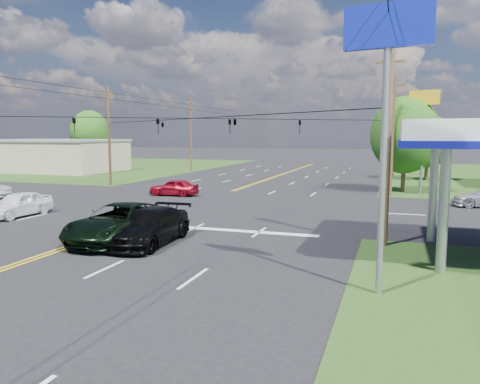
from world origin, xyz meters
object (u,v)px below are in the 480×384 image
(pole_nw, at_px, (109,134))
(tree_right_a, at_px, (405,135))
(pole_ne, at_px, (392,134))
(retail_nw, at_px, (57,156))
(tree_far_l, at_px, (90,133))
(pickup_dkgreen, at_px, (120,223))
(suv_black, at_px, (150,226))
(pole_se, at_px, (388,133))
(polesign_se, at_px, (387,65))
(pole_right_far, at_px, (394,132))
(tree_right_b, at_px, (428,141))
(pole_left_far, at_px, (191,133))
(pickup_white, at_px, (19,204))

(pole_nw, bearing_deg, tree_right_a, 6.34)
(tree_right_a, bearing_deg, pole_ne, -108.43)
(retail_nw, relative_size, tree_far_l, 1.83)
(pickup_dkgreen, distance_m, suv_black, 1.56)
(pole_se, xyz_separation_m, tree_right_a, (1.00, 21.00, -0.05))
(suv_black, distance_m, polesign_se, 12.30)
(pole_se, height_order, pole_right_far, pole_right_far)
(tree_right_a, distance_m, tree_right_b, 12.27)
(pole_right_far, bearing_deg, pole_left_far, 180.00)
(pole_nw, height_order, pickup_dkgreen, pole_nw)
(pickup_white, bearing_deg, tree_right_b, 54.91)
(suv_black, bearing_deg, pickup_dkgreen, 176.50)
(polesign_se, bearing_deg, tree_right_a, 87.93)
(pole_nw, distance_m, pickup_dkgreen, 25.63)
(tree_right_b, relative_size, pickup_white, 1.63)
(polesign_se, bearing_deg, pole_nw, 136.54)
(tree_right_a, xyz_separation_m, tree_far_l, (-46.00, 20.00, 0.33))
(retail_nw, relative_size, pole_left_far, 1.60)
(pole_nw, bearing_deg, pickup_dkgreen, -55.19)
(retail_nw, xyz_separation_m, pole_left_far, (17.00, 6.00, 3.17))
(pole_ne, bearing_deg, retail_nw, 163.18)
(pole_right_far, bearing_deg, pickup_dkgreen, -106.20)
(pole_right_far, bearing_deg, polesign_se, -90.00)
(pole_nw, distance_m, tree_far_l, 29.83)
(pole_se, relative_size, tree_right_a, 1.16)
(pole_nw, bearing_deg, tree_far_l, 129.56)
(tree_right_a, bearing_deg, pole_right_far, 93.58)
(pole_se, bearing_deg, tree_right_a, 87.27)
(pole_right_far, bearing_deg, suv_black, -104.10)
(retail_nw, relative_size, suv_black, 2.98)
(polesign_se, bearing_deg, pole_left_far, 120.78)
(pole_right_far, xyz_separation_m, polesign_se, (-0.00, -43.64, 1.66))
(pole_nw, distance_m, pole_ne, 26.00)
(pole_left_far, xyz_separation_m, pickup_dkgreen, (14.44, -39.77, -4.32))
(retail_nw, distance_m, polesign_se, 57.35)
(retail_nw, xyz_separation_m, tree_right_b, (46.50, 2.00, 2.22))
(pole_left_far, relative_size, tree_right_a, 1.22)
(tree_right_a, xyz_separation_m, polesign_se, (-1.00, -27.64, 1.96))
(retail_nw, relative_size, pole_right_far, 1.60)
(tree_right_b, height_order, tree_far_l, tree_far_l)
(pole_right_far, relative_size, pickup_dkgreen, 1.63)
(tree_right_a, bearing_deg, tree_right_b, 78.23)
(retail_nw, bearing_deg, polesign_se, -41.20)
(tree_right_b, bearing_deg, tree_far_l, 170.63)
(pole_nw, bearing_deg, retail_nw, 142.59)
(suv_black, relative_size, pickup_white, 1.24)
(tree_far_l, height_order, suv_black, tree_far_l)
(pole_nw, relative_size, tree_far_l, 1.09)
(pole_se, distance_m, pole_nw, 31.62)
(pole_left_far, height_order, tree_right_b, pole_left_far)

